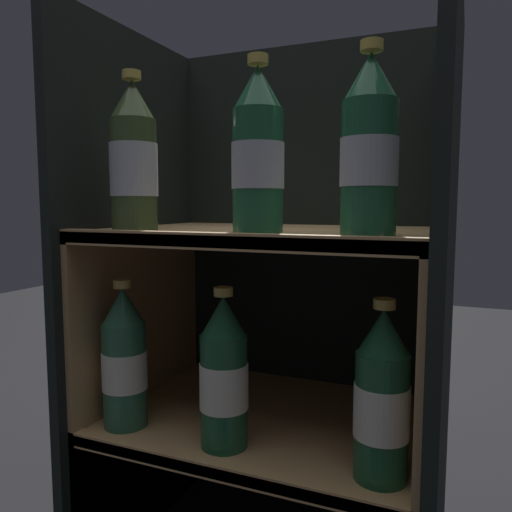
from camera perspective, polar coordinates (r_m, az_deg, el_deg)
The scene contains 11 objects.
fridge_back_wall at distance 1.12m, azimuth 5.66°, elevation -3.24°, with size 0.62×0.02×1.03m, color black.
fridge_side_left at distance 1.06m, azimuth -13.67°, elevation -3.91°, with size 0.02×0.46×1.03m, color black.
fridge_side_right at distance 0.85m, azimuth 20.59°, elevation -6.47°, with size 0.02×0.46×1.03m, color black.
shelf_lower at distance 1.00m, azimuth 1.29°, elevation -21.33°, with size 0.58×0.42×0.31m.
shelf_upper at distance 0.92m, azimuth 1.39°, elevation -9.14°, with size 0.58×0.42×0.65m.
bottle_upper_front_0 at distance 0.87m, azimuth -13.82°, elevation 10.56°, with size 0.08×0.08×0.26m.
bottle_upper_front_1 at distance 0.76m, azimuth 0.21°, elevation 11.51°, with size 0.08×0.08×0.26m.
bottle_upper_front_2 at distance 0.71m, azimuth 12.82°, elevation 11.74°, with size 0.08×0.08×0.26m.
bottle_lower_front_0 at distance 0.93m, azimuth -14.81°, elevation -11.48°, with size 0.08×0.08×0.26m.
bottle_lower_front_1 at distance 0.83m, azimuth -3.69°, elevation -13.49°, with size 0.08×0.08×0.26m.
bottle_lower_front_2 at distance 0.76m, azimuth 14.19°, elevation -15.59°, with size 0.08×0.08×0.26m.
Camera 1 is at (0.33, -0.63, 0.69)m, focal length 35.00 mm.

